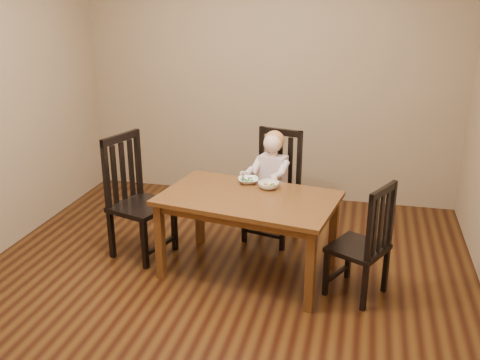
% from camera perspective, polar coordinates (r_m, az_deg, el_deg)
% --- Properties ---
extents(room, '(4.01, 4.01, 2.71)m').
position_cam_1_polar(room, '(3.79, -2.48, 6.96)').
color(room, '#47280F').
rests_on(room, ground).
extents(dining_table, '(1.45, 1.01, 0.67)m').
position_cam_1_polar(dining_table, '(4.17, 0.90, -2.72)').
color(dining_table, '#452C10').
rests_on(dining_table, room).
extents(chair_child, '(0.52, 0.50, 1.00)m').
position_cam_1_polar(chair_child, '(4.86, 3.65, -0.83)').
color(chair_child, black).
rests_on(chair_child, room).
extents(chair_left, '(0.55, 0.56, 1.05)m').
position_cam_1_polar(chair_left, '(4.63, -10.98, -1.96)').
color(chair_left, black).
rests_on(chair_left, room).
extents(chair_right, '(0.50, 0.51, 0.90)m').
position_cam_1_polar(chair_right, '(4.03, 13.09, -6.63)').
color(chair_right, black).
rests_on(chair_right, room).
extents(toddler, '(0.39, 0.45, 0.54)m').
position_cam_1_polar(toddler, '(4.77, 3.44, 0.52)').
color(toddler, silver).
rests_on(toddler, chair_child).
extents(bowl_peas, '(0.21, 0.21, 0.04)m').
position_cam_1_polar(bowl_peas, '(4.42, 0.88, -0.05)').
color(bowl_peas, white).
rests_on(bowl_peas, dining_table).
extents(bowl_veg, '(0.19, 0.19, 0.05)m').
position_cam_1_polar(bowl_veg, '(4.30, 3.04, -0.56)').
color(bowl_veg, white).
rests_on(bowl_veg, dining_table).
extents(fork, '(0.04, 0.12, 0.05)m').
position_cam_1_polar(fork, '(4.40, 0.30, 0.23)').
color(fork, silver).
rests_on(fork, bowl_peas).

